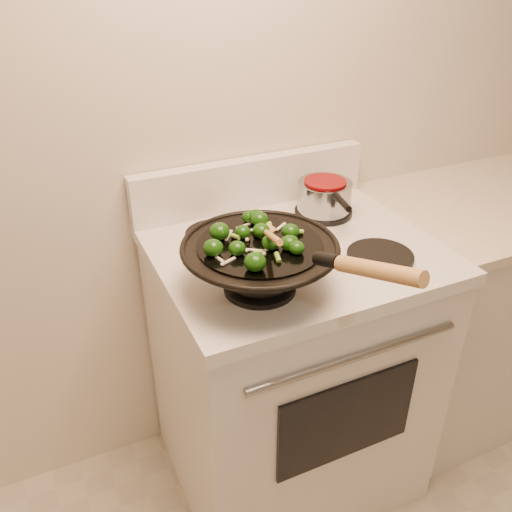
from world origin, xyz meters
name	(u,v)px	position (x,y,z in m)	size (l,w,h in m)	color
stove	(290,367)	(-0.28, 1.17, 0.47)	(0.78, 0.67, 1.08)	white
counter_unit	(472,306)	(0.52, 1.20, 0.46)	(0.87, 0.62, 0.91)	silver
wok	(261,263)	(-0.46, 1.02, 1.00)	(0.38, 0.62, 0.25)	black
stirfry	(257,237)	(-0.47, 1.03, 1.07)	(0.25, 0.26, 0.04)	#113908
wooden_spoon	(268,233)	(-0.45, 1.00, 1.08)	(0.11, 0.25, 0.10)	#A47440
saucepan	(325,196)	(-0.10, 1.32, 0.98)	(0.17, 0.27, 0.10)	gray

